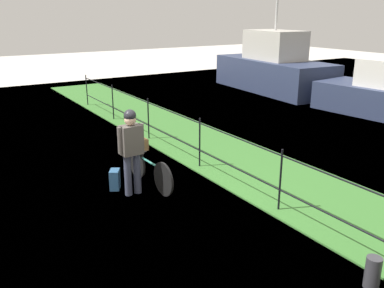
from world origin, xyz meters
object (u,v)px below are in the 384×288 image
Objects in this scene: terrier_dog at (139,135)px; mooring_bollard at (373,273)px; wooden_crate at (139,144)px; backpack_on_paving at (115,179)px; cyclist_person at (131,145)px; moored_boat_near at (273,69)px; bicycle_main at (149,169)px.

terrier_dog reaches higher than mooring_bollard.
backpack_on_paving is at bearing -74.01° from wooden_crate.
cyclist_person reaches higher than terrier_dog.
backpack_on_paving is 0.92× the size of mooring_bollard.
wooden_crate reaches higher than mooring_bollard.
wooden_crate is 0.06× the size of moored_boat_near.
moored_boat_near is (-6.32, 9.53, 0.18)m from wooden_crate.
wooden_crate is 11.43m from moored_boat_near.
cyclist_person is (0.19, -0.44, 0.65)m from bicycle_main.
moored_boat_near is at bearing 123.67° from terrier_dog.
wooden_crate is at bearing 144.44° from cyclist_person.
mooring_bollard is at bearing 11.14° from wooden_crate.
moored_boat_near reaches higher than mooring_bollard.
backpack_on_paving is at bearing -161.27° from mooring_bollard.
bicycle_main is 5.56× the size of terrier_dog.
moored_boat_near is (-6.35, 9.53, -0.01)m from terrier_dog.
wooden_crate is at bearing -42.65° from backpack_on_paving.
bicycle_main is 4.41× the size of backpack_on_paving.
mooring_bollard is (4.87, 0.96, -0.57)m from wooden_crate.
cyclist_person is (0.60, -0.43, 0.22)m from wooden_crate.
mooring_bollard is (4.85, 0.96, -0.77)m from terrier_dog.
wooden_crate is 5.00m from mooring_bollard.
mooring_bollard is (4.69, 1.59, 0.02)m from backpack_on_paving.
moored_boat_near is (-6.92, 9.95, -0.03)m from cyclist_person.
moored_boat_near reaches higher than wooden_crate.
moored_boat_near reaches higher than cyclist_person.
wooden_crate is 0.76m from cyclist_person.
terrier_dog is at bearing 143.21° from cyclist_person.
backpack_on_paving is (0.18, -0.63, -0.59)m from wooden_crate.
moored_boat_near is at bearing 123.56° from wooden_crate.
wooden_crate is at bearing -168.86° from mooring_bollard.
cyclist_person is 0.93m from backpack_on_paving.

